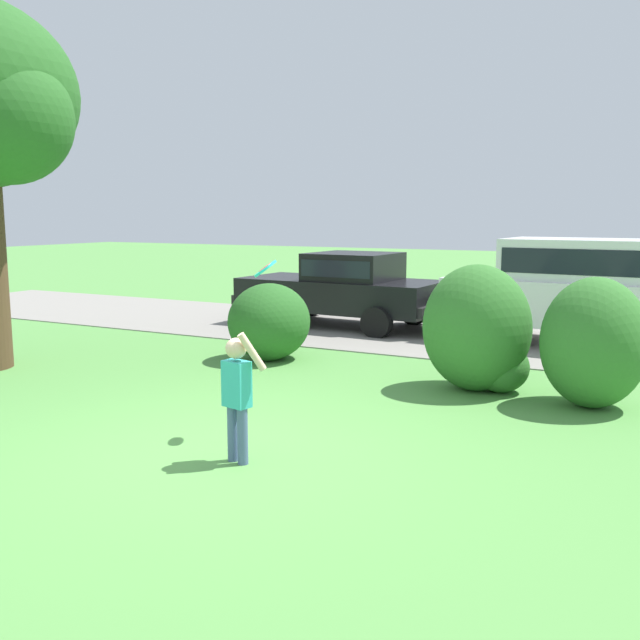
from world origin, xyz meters
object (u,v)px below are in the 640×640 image
Objects in this scene: frisbee at (265,269)px; parked_sedan at (344,287)px; parked_suv at (577,286)px; child_thrower at (237,389)px.

parked_sedan is at bearing 108.98° from frisbee.
parked_sedan is at bearing 178.80° from parked_suv.
child_thrower is 1.41m from frisbee.
parked_suv is 3.73× the size of child_thrower.
frisbee is (-0.22, 0.89, 1.07)m from child_thrower.
parked_suv is at bearing 75.61° from child_thrower.
parked_sedan is 8.33m from child_thrower.
child_thrower is (2.63, -7.90, -0.13)m from parked_sedan.
frisbee is at bearing -107.80° from parked_suv.
parked_suv is 7.30m from frisbee.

